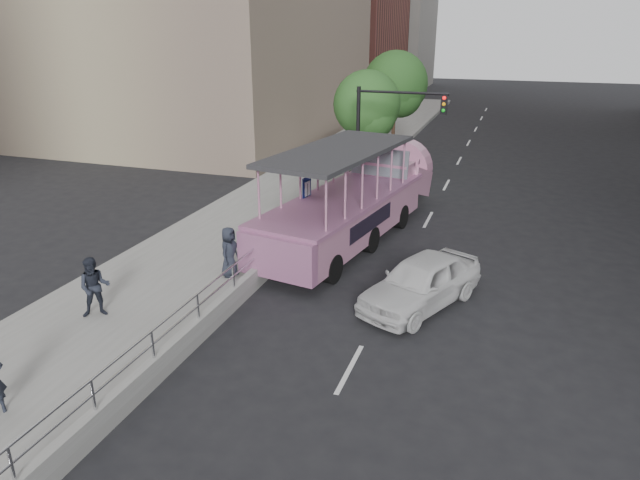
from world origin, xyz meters
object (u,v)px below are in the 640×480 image
duck_boat (356,202)px  street_tree_far (397,87)px  pedestrian_far (229,252)px  parking_sign (307,203)px  street_tree_near (368,107)px  traffic_signal (383,125)px  car (421,282)px  pedestrian_mid (95,287)px

duck_boat → street_tree_far: (-1.68, 14.87, 2.91)m
pedestrian_far → parking_sign: parking_sign is taller
pedestrian_far → street_tree_near: (0.68, 14.52, 2.70)m
traffic_signal → pedestrian_far: bearing=-101.6°
car → pedestrian_mid: (-8.22, -4.10, 0.39)m
street_tree_near → duck_boat: bearing=-78.0°
duck_boat → parking_sign: bearing=-131.5°
duck_boat → car: 6.22m
parking_sign → street_tree_near: 10.71m
pedestrian_mid → street_tree_far: size_ratio=0.27×
duck_boat → street_tree_near: (-1.88, 8.87, 2.43)m
traffic_signal → street_tree_near: 3.80m
duck_boat → pedestrian_far: 6.22m
duck_boat → street_tree_near: 9.38m
pedestrian_mid → car: bearing=-7.5°
pedestrian_mid → pedestrian_far: pedestrian_mid is taller
traffic_signal → street_tree_far: street_tree_far is taller
duck_boat → car: duck_boat is taller
duck_boat → pedestrian_mid: 10.40m
pedestrian_mid → traffic_signal: traffic_signal is taller
parking_sign → street_tree_near: (-0.45, 10.49, 2.14)m
duck_boat → traffic_signal: size_ratio=2.23×
street_tree_near → street_tree_far: size_ratio=0.89×
pedestrian_far → street_tree_near: 14.79m
duck_boat → street_tree_far: size_ratio=1.80×
pedestrian_far → parking_sign: 4.23m
street_tree_near → pedestrian_far: bearing=-92.7°
parking_sign → street_tree_near: size_ratio=0.47×
street_tree_far → duck_boat: bearing=-83.5°
car → pedestrian_far: 6.04m
traffic_signal → pedestrian_mid: bearing=-107.0°
car → street_tree_near: size_ratio=0.78×
pedestrian_mid → street_tree_near: (2.89, 18.11, 2.66)m
parking_sign → street_tree_far: (-0.25, 16.49, 2.62)m
pedestrian_far → parking_sign: size_ratio=0.61×
car → pedestrian_mid: pedestrian_mid is taller
duck_boat → parking_sign: duck_boat is taller
street_tree_near → traffic_signal: bearing=-65.0°
car → traffic_signal: size_ratio=0.86×
street_tree_near → street_tree_far: bearing=88.1°
pedestrian_far → street_tree_far: 20.79m
duck_boat → pedestrian_far: size_ratio=7.09×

